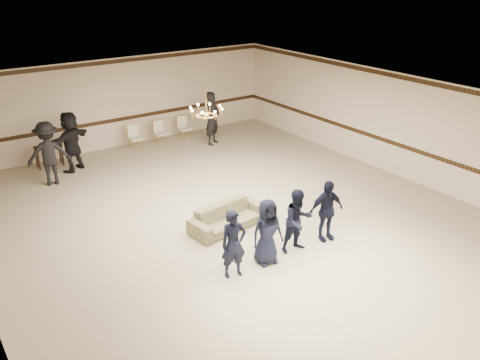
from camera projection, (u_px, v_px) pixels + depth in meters
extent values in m
cube|color=#BAB08F|center=(228.00, 216.00, 13.28)|extent=(12.00, 14.00, 0.01)
cube|color=#32251C|center=(227.00, 99.00, 12.00)|extent=(12.00, 14.00, 0.01)
cube|color=beige|center=(120.00, 103.00, 17.89)|extent=(12.00, 0.01, 3.20)
cube|color=beige|center=(384.00, 121.00, 15.81)|extent=(0.01, 14.00, 3.20)
cube|color=#321D0F|center=(122.00, 119.00, 18.12)|extent=(12.00, 0.02, 0.14)
cube|color=#321D0F|center=(116.00, 61.00, 17.29)|extent=(12.00, 0.02, 0.14)
imported|color=black|center=(234.00, 244.00, 10.48)|extent=(0.63, 0.48, 1.54)
imported|color=black|center=(267.00, 232.00, 10.96)|extent=(0.81, 0.58, 1.54)
imported|color=black|center=(298.00, 221.00, 11.43)|extent=(0.81, 0.66, 1.54)
imported|color=black|center=(326.00, 211.00, 11.90)|extent=(0.96, 0.56, 1.54)
imported|color=#837F57|center=(228.00, 217.00, 12.62)|extent=(2.16, 1.06, 0.61)
imported|color=black|center=(49.00, 153.00, 14.89)|extent=(1.40, 0.98, 1.97)
imported|color=black|center=(71.00, 141.00, 15.89)|extent=(1.87, 1.41, 1.97)
imported|color=black|center=(213.00, 118.00, 18.28)|extent=(0.86, 0.77, 1.97)
cube|color=#311C10|center=(49.00, 156.00, 16.44)|extent=(0.87, 0.37, 0.72)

